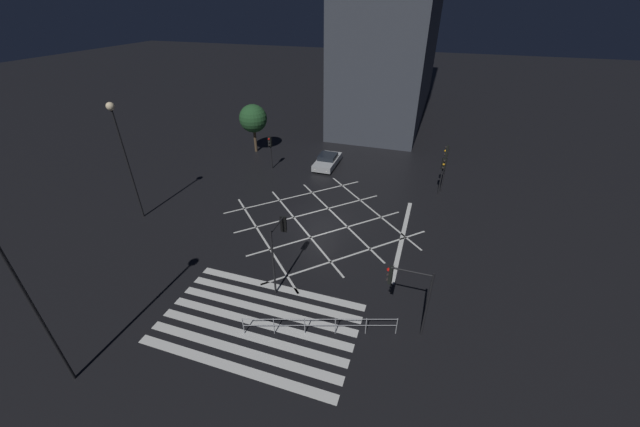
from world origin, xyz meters
TOP-DOWN VIEW (x-y plane):
  - ground_plane at (0.00, 0.00)m, footprint 200.00×200.00m
  - road_markings at (0.35, -6.84)m, footprint 15.10×20.60m
  - traffic_light_median_south at (-0.07, -6.89)m, footprint 0.36×1.89m
  - traffic_light_se_main at (6.94, -8.22)m, footprint 2.11×0.36m
  - traffic_light_nw_cross at (-7.48, 7.66)m, footprint 0.36×0.39m
  - traffic_light_ne_cross at (8.15, 7.22)m, footprint 0.36×0.39m
  - traffic_light_ne_main at (8.26, 7.88)m, footprint 0.39×0.36m
  - street_lamp_east at (-13.07, -3.46)m, footprint 0.54×0.54m
  - street_tree_near at (-11.01, 11.31)m, footprint 2.85×2.85m
  - waiting_car at (-2.51, 9.94)m, footprint 1.85×4.27m
  - pedestrian_railing at (3.21, -9.75)m, footprint 7.22×2.42m

SIDE VIEW (x-z plane):
  - ground_plane at x=0.00m, z-range 0.00..0.00m
  - road_markings at x=0.35m, z-range 0.00..0.01m
  - waiting_car at x=-2.51m, z-range -0.02..1.16m
  - pedestrian_railing at x=3.21m, z-range 0.15..1.20m
  - traffic_light_nw_cross at x=-7.48m, z-range 0.70..3.95m
  - traffic_light_ne_cross at x=8.15m, z-range 0.72..4.04m
  - traffic_light_se_main at x=6.94m, z-range 0.91..4.87m
  - traffic_light_ne_main at x=8.26m, z-range 0.89..5.07m
  - traffic_light_median_south at x=-0.07m, z-range 0.96..5.21m
  - street_tree_near at x=-11.01m, z-range 1.06..6.07m
  - street_lamp_east at x=-13.07m, z-range 1.88..10.49m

